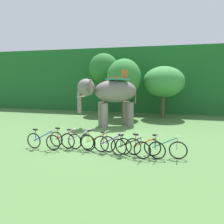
% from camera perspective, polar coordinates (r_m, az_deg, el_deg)
% --- Properties ---
extents(ground_plane, '(80.00, 80.00, 0.00)m').
position_cam_1_polar(ground_plane, '(11.62, -2.88, -6.98)').
color(ground_plane, '#4C753D').
extents(foliage_hedge, '(36.00, 6.00, 6.09)m').
position_cam_1_polar(foliage_hedge, '(23.70, 6.40, 8.17)').
color(foliage_hedge, '#1E6028').
rests_on(foliage_hedge, ground).
extents(tree_left, '(2.62, 2.62, 5.42)m').
position_cam_1_polar(tree_left, '(19.88, -2.13, 11.11)').
color(tree_left, brown).
rests_on(tree_left, ground).
extents(tree_center_right, '(2.71, 2.71, 4.74)m').
position_cam_1_polar(tree_center_right, '(17.60, 3.12, 8.81)').
color(tree_center_right, brown).
rests_on(tree_center_right, ground).
extents(tree_right, '(3.29, 3.29, 4.16)m').
position_cam_1_polar(tree_right, '(18.13, 13.29, 7.62)').
color(tree_right, brown).
rests_on(tree_right, ground).
extents(elephant, '(4.01, 3.30, 3.78)m').
position_cam_1_polar(elephant, '(14.49, -0.25, 4.89)').
color(elephant, slate).
rests_on(elephant, ground).
extents(bike_blue, '(1.71, 0.52, 0.92)m').
position_cam_1_polar(bike_blue, '(10.26, -17.45, -7.19)').
color(bike_blue, black).
rests_on(bike_blue, ground).
extents(bike_red, '(1.70, 0.52, 0.92)m').
position_cam_1_polar(bike_red, '(10.25, -12.07, -7.01)').
color(bike_red, black).
rests_on(bike_red, ground).
extents(bike_white, '(1.71, 0.52, 0.92)m').
position_cam_1_polar(bike_white, '(9.88, -8.93, -7.50)').
color(bike_white, black).
rests_on(bike_white, ground).
extents(bike_yellow, '(1.71, 0.52, 0.92)m').
position_cam_1_polar(bike_yellow, '(9.61, -3.90, -7.86)').
color(bike_yellow, black).
rests_on(bike_yellow, ground).
extents(bike_purple, '(1.71, 0.52, 0.92)m').
position_cam_1_polar(bike_purple, '(9.29, -0.02, -8.41)').
color(bike_purple, black).
rests_on(bike_purple, ground).
extents(bike_black, '(1.69, 0.52, 0.92)m').
position_cam_1_polar(bike_black, '(8.87, 4.70, -9.26)').
color(bike_black, black).
rests_on(bike_black, ground).
extents(bike_orange, '(1.66, 0.62, 0.92)m').
position_cam_1_polar(bike_orange, '(8.96, 8.49, -9.14)').
color(bike_orange, black).
rests_on(bike_orange, ground).
extents(bike_teal, '(1.71, 0.52, 0.92)m').
position_cam_1_polar(bike_teal, '(9.05, 13.59, -9.10)').
color(bike_teal, black).
rests_on(bike_teal, ground).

